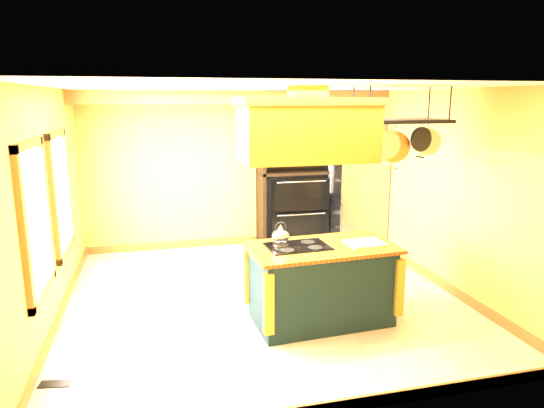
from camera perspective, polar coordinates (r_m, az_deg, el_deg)
name	(u,v)px	position (r m, az deg, el deg)	size (l,w,h in m)	color
floor	(263,298)	(6.50, -1.03, -10.96)	(5.00, 5.00, 0.00)	beige
ceiling	(262,87)	(5.98, -1.13, 13.56)	(5.00, 5.00, 0.00)	white
wall_back	(231,170)	(8.52, -4.81, 4.02)	(5.00, 0.02, 2.70)	gold
wall_front	(335,260)	(3.78, 7.38, -6.55)	(5.00, 0.02, 2.70)	gold
wall_left	(49,208)	(6.07, -24.75, -0.41)	(0.02, 5.00, 2.70)	gold
wall_right	(439,189)	(7.07, 19.09, 1.70)	(0.02, 5.00, 2.70)	gold
ceiling_beam	(238,97)	(7.65, -4.00, 12.42)	(5.00, 0.15, 0.20)	#98592F
window_near	(36,220)	(5.29, -26.00, -1.71)	(0.06, 1.06, 1.56)	#98592F
window_far	(61,194)	(6.64, -23.56, 1.13)	(0.06, 1.06, 1.56)	#98592F
kitchen_island	(321,283)	(5.74, 5.76, -9.22)	(1.73, 1.03, 1.11)	black
range_hood	(307,128)	(5.29, 4.14, 8.91)	(1.50, 0.85, 0.80)	gold
pot_rack	(399,130)	(5.73, 14.77, 8.38)	(1.15, 0.53, 0.86)	black
refrigerator	(354,193)	(8.58, 9.57, 1.34)	(0.85, 1.01, 1.98)	#96979E
hutch	(295,195)	(8.59, 2.74, 1.07)	(1.32, 0.60, 2.33)	black
floor_register	(55,384)	(5.14, -24.18, -18.74)	(0.28, 0.12, 0.01)	black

